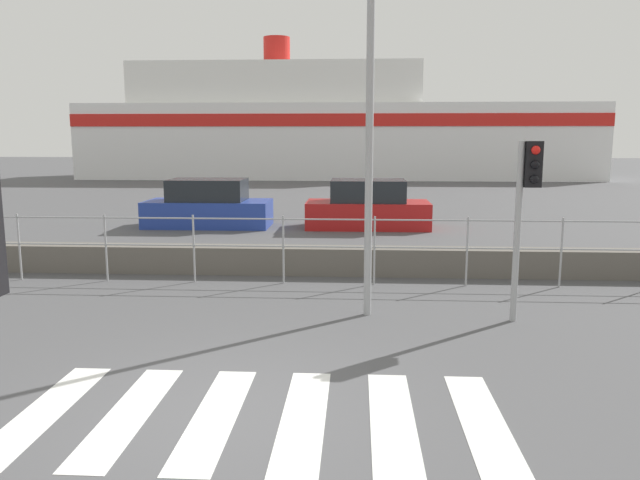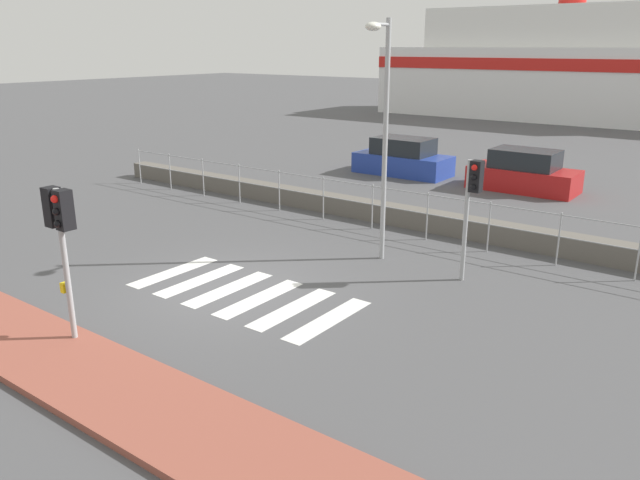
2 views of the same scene
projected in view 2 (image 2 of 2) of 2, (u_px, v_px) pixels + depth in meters
name	position (u px, v px, depth m)	size (l,w,h in m)	color
ground_plane	(229.00, 289.00, 13.63)	(160.00, 160.00, 0.00)	#4C4C4F
sidewalk_brick	(57.00, 359.00, 10.48)	(24.00, 1.80, 0.12)	#934C3D
crosswalk	(244.00, 293.00, 13.38)	(4.95, 2.40, 0.01)	silver
seawall	(388.00, 213.00, 18.70)	(23.37, 0.55, 0.57)	#605B54
harbor_fence	(372.00, 200.00, 17.85)	(21.07, 0.04, 1.33)	#9EA0A3
traffic_light_near	(60.00, 224.00, 10.50)	(0.58, 0.41, 2.83)	#9EA0A3
traffic_light_far	(472.00, 194.00, 13.50)	(0.34, 0.32, 2.75)	#9EA0A3
streetlamp	(382.00, 116.00, 14.44)	(0.32, 0.92, 5.69)	#9EA0A3
ferry_boat	(615.00, 74.00, 42.05)	(34.51, 7.12, 9.49)	white
parked_car_blue	(403.00, 159.00, 25.61)	(3.90, 1.75, 1.50)	#233D9E
parked_car_red	(524.00, 173.00, 22.74)	(3.80, 1.74, 1.50)	#B21919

